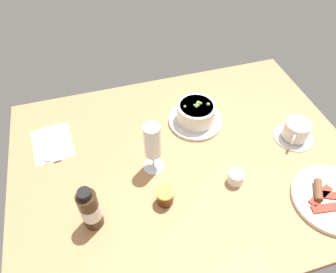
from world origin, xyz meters
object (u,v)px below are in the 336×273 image
Objects in this scene: coffee_cup at (296,131)px; breakfast_plate at (333,199)px; wine_glass at (153,143)px; jam_jar at (165,196)px; cutlery_setting at (52,144)px; sauce_bottle_brown at (90,209)px; porridge_bowl at (196,114)px; creamer_jug at (236,177)px.

breakfast_plate is at bearing 84.43° from coffee_cup.
wine_glass reaches higher than coffee_cup.
wine_glass is 15.58cm from jam_jar.
sauce_bottle_brown is at bearing 107.28° from cutlery_setting.
porridge_bowl is 1.43× the size of coffee_cup.
jam_jar is at bearing 134.04° from cutlery_setting.
porridge_bowl is 1.06× the size of wine_glass.
jam_jar is (22.33, 0.57, 0.53)cm from creamer_jug.
cutlery_setting is 34.48cm from sauce_bottle_brown.
cutlery_setting is at bearing -4.04° from porridge_bowl.
sauce_bottle_brown reaches higher than porridge_bowl.
creamer_jug is at bearing 22.15° from coffee_cup.
coffee_cup is 49.63cm from wine_glass.
breakfast_plate is (-46.55, 13.44, -1.71)cm from jam_jar.
creamer_jug is 27.12cm from wine_glass.
porridge_bowl is 49.68cm from breakfast_plate.
creamer_jug is at bearing -178.55° from jam_jar.
porridge_bowl is at bearing -83.64° from creamer_jug.
cutlery_setting is at bearing -72.72° from sauce_bottle_brown.
sauce_bottle_brown is at bearing 2.19° from jam_jar.
cutlery_setting is 1.31× the size of coffee_cup.
wine_glass is 3.45× the size of jam_jar.
porridge_bowl is at bearing -29.16° from coffee_cup.
breakfast_plate is (-46.53, 26.47, -10.24)cm from wine_glass.
cutlery_setting is 0.75× the size of breakfast_plate.
wine_glass is at bearing -29.64° from breakfast_plate.
creamer_jug is (-52.79, 30.93, 1.86)cm from cutlery_setting.
jam_jar is 20.89cm from sauce_bottle_brown.
sauce_bottle_brown is at bearing 35.93° from porridge_bowl.
jam_jar is at bearing 1.45° from creamer_jug.
wine_glass is at bearing -1.90° from coffee_cup.
wine_glass is (-30.47, 18.46, 10.92)cm from cutlery_setting.
sauce_bottle_brown is (-10.04, 32.28, 6.79)cm from cutlery_setting.
porridge_bowl is at bearing -144.07° from sauce_bottle_brown.
coffee_cup is 0.74× the size of wine_glass.
wine_glass reaches higher than creamer_jug.
breakfast_plate is at bearing 149.96° from creamer_jug.
wine_glass is at bearing -90.08° from jam_jar.
coffee_cup is (-29.70, 16.57, -0.74)cm from porridge_bowl.
sauce_bottle_brown is (39.69, 28.76, 3.11)cm from porridge_bowl.
porridge_bowl is at bearing 175.96° from cutlery_setting.
creamer_jug is at bearing -178.19° from sauce_bottle_brown.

